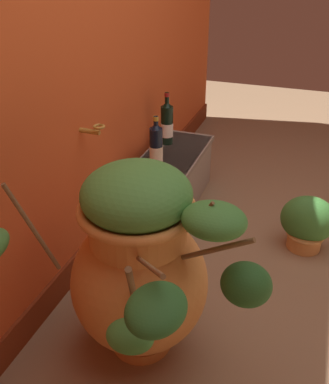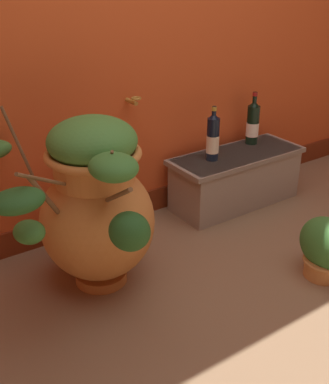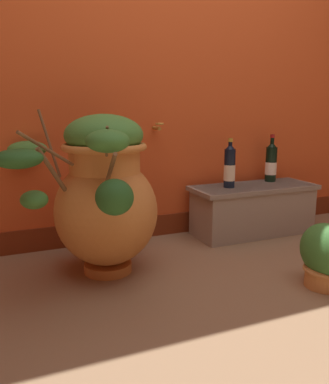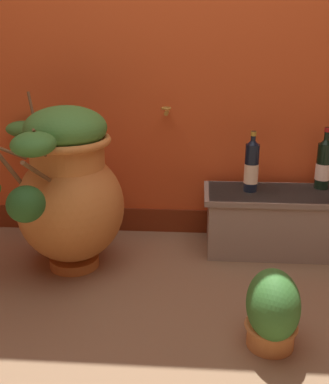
{
  "view_description": "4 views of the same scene",
  "coord_description": "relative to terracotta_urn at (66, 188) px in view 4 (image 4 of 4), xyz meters",
  "views": [
    {
      "loc": [
        -1.79,
        0.08,
        1.5
      ],
      "look_at": [
        0.03,
        0.74,
        0.39
      ],
      "focal_mm": 41.26,
      "sensor_mm": 36.0,
      "label": 1
    },
    {
      "loc": [
        -1.45,
        -1.21,
        1.46
      ],
      "look_at": [
        -0.07,
        0.8,
        0.28
      ],
      "focal_mm": 46.09,
      "sensor_mm": 36.0,
      "label": 2
    },
    {
      "loc": [
        -1.07,
        -1.35,
        0.87
      ],
      "look_at": [
        -0.14,
        0.87,
        0.35
      ],
      "focal_mm": 37.21,
      "sensor_mm": 36.0,
      "label": 3
    },
    {
      "loc": [
        0.06,
        -1.62,
        1.22
      ],
      "look_at": [
        -0.12,
        0.86,
        0.34
      ],
      "focal_mm": 45.63,
      "sensor_mm": 36.0,
      "label": 4
    }
  ],
  "objects": [
    {
      "name": "potted_shrub",
      "position": [
        0.95,
        -0.59,
        -0.27
      ],
      "size": [
        0.21,
        0.3,
        0.32
      ],
      "color": "#D68E4C",
      "rests_on": "ground_plane"
    },
    {
      "name": "stone_ledge",
      "position": [
        1.12,
        0.27,
        -0.25
      ],
      "size": [
        0.88,
        0.34,
        0.34
      ],
      "color": "#9E9384",
      "rests_on": "ground_plane"
    },
    {
      "name": "terracotta_urn",
      "position": [
        0.0,
        0.0,
        0.0
      ],
      "size": [
        0.79,
        0.96,
        0.86
      ],
      "color": "#CC7F3D",
      "rests_on": "ground_plane"
    },
    {
      "name": "back_wall",
      "position": [
        0.58,
        0.59,
        0.86
      ],
      "size": [
        4.4,
        0.33,
        2.6
      ],
      "color": "#D15123",
      "rests_on": "ground_plane"
    },
    {
      "name": "ground_plane",
      "position": [
        0.58,
        -0.61,
        -0.43
      ],
      "size": [
        7.0,
        7.0,
        0.0
      ],
      "primitive_type": "plane",
      "color": "#896B4C"
    },
    {
      "name": "wine_bottle_middle",
      "position": [
        1.33,
        0.36,
        0.05
      ],
      "size": [
        0.08,
        0.08,
        0.34
      ],
      "color": "black",
      "rests_on": "stone_ledge"
    },
    {
      "name": "wine_bottle_left",
      "position": [
        0.93,
        0.29,
        0.05
      ],
      "size": [
        0.08,
        0.08,
        0.33
      ],
      "color": "black",
      "rests_on": "stone_ledge"
    }
  ]
}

